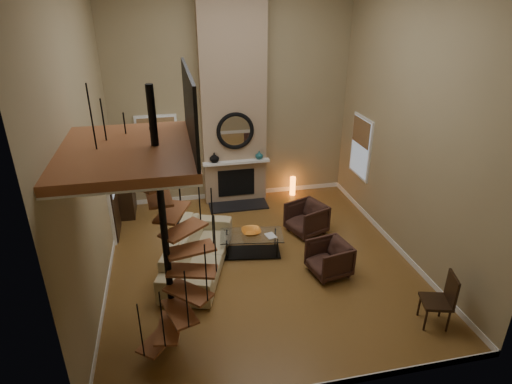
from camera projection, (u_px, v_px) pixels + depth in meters
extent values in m
cube|color=olive|center=(260.00, 262.00, 8.79)|extent=(6.00, 6.50, 0.01)
cube|color=#9B8B64|center=(232.00, 95.00, 10.52)|extent=(6.00, 0.02, 5.50)
cube|color=#9B8B64|center=(324.00, 217.00, 4.75)|extent=(6.00, 0.02, 5.50)
cube|color=#9B8B64|center=(84.00, 144.00, 7.07)|extent=(0.02, 6.50, 5.50)
cube|color=#9B8B64|center=(412.00, 123.00, 8.20)|extent=(0.02, 6.50, 5.50)
cube|color=white|center=(234.00, 194.00, 11.64)|extent=(6.00, 0.02, 0.12)
cube|color=white|center=(109.00, 277.00, 8.20)|extent=(0.02, 6.50, 0.12)
cube|color=white|center=(393.00, 243.00, 9.33)|extent=(0.02, 6.50, 0.12)
cube|color=#A08468|center=(233.00, 97.00, 10.35)|extent=(1.60, 0.38, 5.50)
cube|color=black|center=(239.00, 206.00, 11.06)|extent=(1.50, 0.60, 0.04)
cube|color=black|center=(236.00, 183.00, 11.10)|extent=(0.95, 0.02, 0.72)
cube|color=white|center=(236.00, 162.00, 10.77)|extent=(1.70, 0.18, 0.06)
torus|color=black|center=(235.00, 131.00, 10.49)|extent=(0.94, 0.10, 0.94)
cylinder|color=white|center=(235.00, 131.00, 10.50)|extent=(0.80, 0.01, 0.80)
imported|color=black|center=(214.00, 158.00, 10.64)|extent=(0.24, 0.24, 0.25)
imported|color=#19545A|center=(259.00, 155.00, 10.87)|extent=(0.20, 0.20, 0.21)
cube|color=white|center=(158.00, 145.00, 10.62)|extent=(1.02, 0.04, 1.52)
cube|color=#8C9EB2|center=(158.00, 145.00, 10.60)|extent=(0.90, 0.01, 1.40)
cube|color=olive|center=(157.00, 137.00, 10.50)|extent=(0.90, 0.01, 0.98)
cube|color=white|center=(361.00, 147.00, 10.46)|extent=(0.04, 1.02, 1.52)
cube|color=#8C9EB2|center=(360.00, 147.00, 10.45)|extent=(0.01, 0.90, 1.40)
cube|color=olive|center=(361.00, 132.00, 10.29)|extent=(0.01, 0.90, 0.63)
cube|color=white|center=(111.00, 192.00, 9.38)|extent=(0.06, 1.05, 2.16)
cube|color=black|center=(113.00, 193.00, 9.40)|extent=(0.05, 0.90, 2.05)
cube|color=#8C9EB2|center=(112.00, 175.00, 9.23)|extent=(0.01, 0.60, 0.90)
cube|color=#995732|center=(128.00, 151.00, 5.45)|extent=(1.70, 2.20, 0.12)
cube|color=white|center=(129.00, 157.00, 5.48)|extent=(1.70, 2.20, 0.03)
cube|color=black|center=(190.00, 107.00, 5.38)|extent=(0.04, 2.20, 0.94)
cylinder|color=black|center=(164.00, 228.00, 6.01)|extent=(0.10, 0.10, 4.02)
cube|color=#995732|center=(160.00, 339.00, 6.45)|extent=(0.71, 0.78, 0.04)
cylinder|color=black|center=(141.00, 331.00, 5.96)|extent=(0.02, 0.02, 0.94)
cube|color=#995732|center=(169.00, 328.00, 6.31)|extent=(0.46, 0.77, 0.04)
cylinder|color=black|center=(162.00, 320.00, 5.79)|extent=(0.02, 0.02, 0.94)
cube|color=#995732|center=(180.00, 312.00, 6.24)|extent=(0.55, 0.79, 0.04)
cylinder|color=black|center=(187.00, 300.00, 5.76)|extent=(0.02, 0.02, 0.94)
cube|color=#995732|center=(188.00, 292.00, 6.24)|extent=(0.75, 0.74, 0.04)
cylinder|color=black|center=(206.00, 273.00, 5.87)|extent=(0.02, 0.02, 0.94)
cube|color=#995732|center=(192.00, 271.00, 6.29)|extent=(0.79, 0.53, 0.04)
cylinder|color=black|center=(215.00, 245.00, 6.06)|extent=(0.02, 0.02, 0.94)
cube|color=#995732|center=(191.00, 250.00, 6.33)|extent=(0.77, 0.48, 0.04)
cylinder|color=black|center=(212.00, 217.00, 6.27)|extent=(0.02, 0.02, 0.94)
cube|color=#995732|center=(184.00, 230.00, 6.35)|extent=(0.77, 0.72, 0.04)
cylinder|color=black|center=(199.00, 193.00, 6.41)|extent=(0.02, 0.02, 0.94)
cube|color=#995732|center=(172.00, 212.00, 6.30)|extent=(0.58, 0.79, 0.04)
cylinder|color=black|center=(178.00, 174.00, 6.42)|extent=(0.02, 0.02, 0.94)
cube|color=#995732|center=(159.00, 197.00, 6.18)|extent=(0.41, 0.75, 0.04)
cylinder|color=black|center=(153.00, 158.00, 6.29)|extent=(0.02, 0.02, 0.94)
cube|color=#995732|center=(145.00, 183.00, 5.99)|extent=(0.68, 0.79, 0.04)
cylinder|color=black|center=(127.00, 145.00, 6.02)|extent=(0.02, 0.02, 0.94)
cube|color=#995732|center=(134.00, 170.00, 5.74)|extent=(0.80, 0.64, 0.04)
cylinder|color=black|center=(105.00, 134.00, 5.63)|extent=(0.02, 0.02, 0.94)
cube|color=#995732|center=(128.00, 156.00, 5.47)|extent=(0.72, 0.34, 0.04)
cylinder|color=black|center=(92.00, 122.00, 5.21)|extent=(0.02, 0.02, 0.94)
cube|color=black|center=(123.00, 178.00, 10.35)|extent=(0.42, 0.89, 1.99)
imported|color=tan|center=(198.00, 251.00, 8.43)|extent=(1.71, 2.70, 0.74)
imported|color=#3A211A|center=(309.00, 218.00, 9.78)|extent=(1.01, 1.00, 0.72)
imported|color=#3A211A|center=(332.00, 258.00, 8.28)|extent=(0.86, 0.84, 0.67)
cube|color=silver|center=(252.00, 235.00, 8.89)|extent=(1.39, 0.84, 0.02)
cube|color=black|center=(252.00, 252.00, 9.06)|extent=(1.26, 0.72, 0.02)
cylinder|color=black|center=(227.00, 251.00, 8.75)|extent=(0.04, 0.04, 0.48)
cylinder|color=black|center=(277.00, 249.00, 8.81)|extent=(0.04, 0.04, 0.48)
cylinder|color=black|center=(227.00, 240.00, 9.15)|extent=(0.04, 0.04, 0.48)
cylinder|color=black|center=(275.00, 238.00, 9.21)|extent=(0.04, 0.04, 0.48)
imported|color=orange|center=(251.00, 232.00, 8.91)|extent=(0.41, 0.41, 0.10)
imported|color=gray|center=(270.00, 236.00, 8.81)|extent=(0.24, 0.29, 0.02)
cylinder|color=black|center=(182.00, 222.00, 10.27)|extent=(0.36, 0.36, 0.03)
cylinder|color=black|center=(180.00, 193.00, 9.94)|extent=(0.04, 0.04, 1.56)
cylinder|color=#F2E5C6|center=(177.00, 163.00, 9.62)|extent=(0.40, 0.40, 0.32)
cylinder|color=orange|center=(293.00, 186.00, 11.63)|extent=(0.15, 0.15, 0.54)
cube|color=black|center=(436.00, 302.00, 6.96)|extent=(0.55, 0.55, 0.05)
cube|color=black|center=(452.00, 290.00, 6.84)|extent=(0.16, 0.42, 0.53)
cylinder|color=black|center=(425.00, 320.00, 6.91)|extent=(0.05, 0.05, 0.43)
cylinder|color=black|center=(448.00, 321.00, 6.89)|extent=(0.05, 0.05, 0.43)
cylinder|color=black|center=(419.00, 305.00, 7.23)|extent=(0.05, 0.05, 0.43)
cylinder|color=black|center=(441.00, 306.00, 7.21)|extent=(0.05, 0.05, 0.43)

